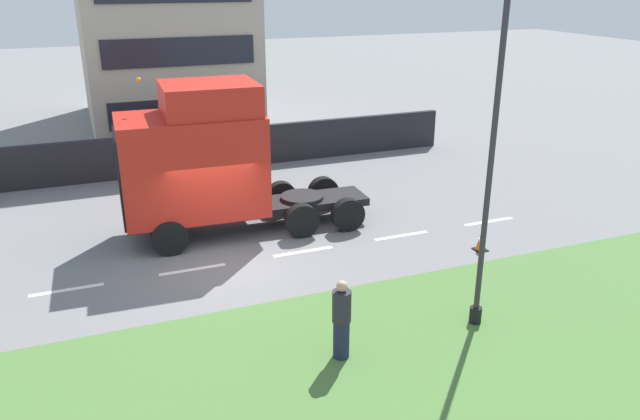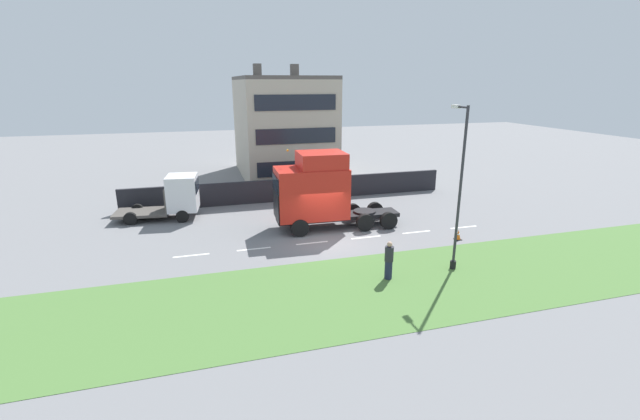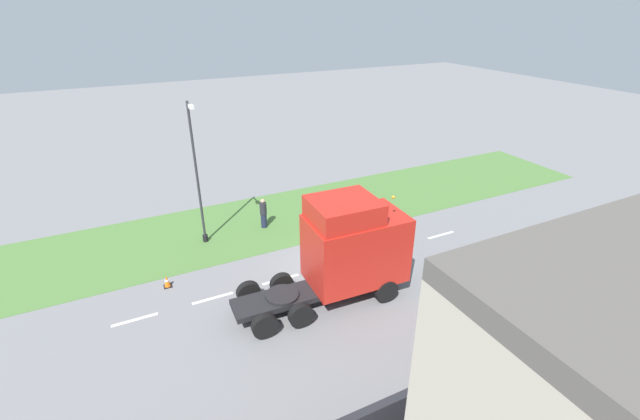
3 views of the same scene
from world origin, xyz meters
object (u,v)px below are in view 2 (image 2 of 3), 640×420
parked_car (306,182)px  pedestrian (389,261)px  flatbed_truck (176,196)px  lorry_cab (316,191)px  lamp_post (458,195)px  traffic_cone_lead (458,235)px

parked_car → pedestrian: (-15.97, 0.24, -0.09)m
flatbed_truck → pedestrian: flatbed_truck is taller
lorry_cab → parked_car: size_ratio=1.76×
flatbed_truck → parked_car: 10.36m
lamp_post → traffic_cone_lead: size_ratio=13.04×
flatbed_truck → parked_car: flatbed_truck is taller
lorry_cab → lamp_post: 8.78m
parked_car → lamp_post: (-15.74, -3.17, 2.63)m
pedestrian → lamp_post: bearing=-86.2°
lorry_cab → pedestrian: lorry_cab is taller
flatbed_truck → traffic_cone_lead: size_ratio=9.35×
lamp_post → traffic_cone_lead: lamp_post is taller
parked_car → pedestrian: size_ratio=2.43×
parked_car → pedestrian: parked_car is taller
flatbed_truck → traffic_cone_lead: (-8.56, -15.23, -1.19)m
flatbed_truck → parked_car: (3.93, -9.57, -0.51)m
lorry_cab → parked_car: (8.40, -1.48, -1.37)m
lorry_cab → lamp_post: lamp_post is taller
lorry_cab → flatbed_truck: size_ratio=1.41×
parked_car → traffic_cone_lead: size_ratio=7.46×
lorry_cab → traffic_cone_lead: lorry_cab is taller
flatbed_truck → pedestrian: size_ratio=3.05×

